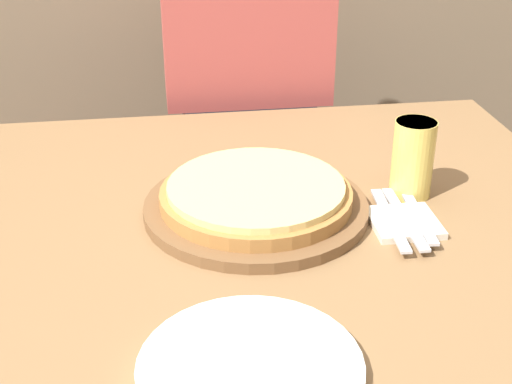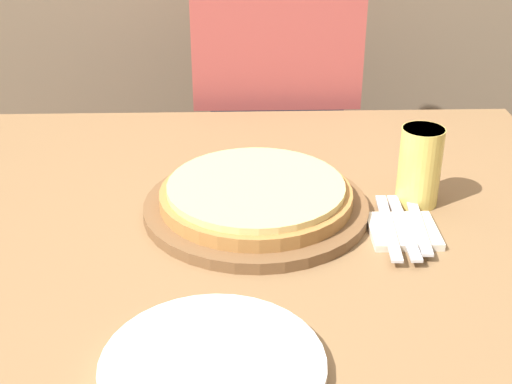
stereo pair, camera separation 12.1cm
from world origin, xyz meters
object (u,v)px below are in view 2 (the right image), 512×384
at_px(dinner_plate, 210,367).
at_px(diner_person, 275,131).
at_px(pizza_on_board, 256,200).
at_px(beer_glass, 420,163).
at_px(fork, 388,227).
at_px(spoon, 419,226).
at_px(dinner_knife, 404,226).

height_order(dinner_plate, diner_person, diner_person).
relative_size(pizza_on_board, beer_glass, 2.73).
xyz_separation_m(fork, spoon, (0.05, -0.00, 0.00)).
bearing_deg(spoon, dinner_knife, 180.00).
height_order(fork, diner_person, diner_person).
height_order(dinner_plate, spoon, dinner_plate).
xyz_separation_m(pizza_on_board, fork, (0.21, -0.08, -0.01)).
distance_m(beer_glass, diner_person, 0.68).
bearing_deg(diner_person, spoon, -74.87).
bearing_deg(dinner_plate, dinner_knife, 46.42).
height_order(beer_glass, spoon, beer_glass).
height_order(dinner_plate, fork, dinner_plate).
relative_size(beer_glass, fork, 0.67).
relative_size(pizza_on_board, diner_person, 0.29).
height_order(beer_glass, fork, beer_glass).
distance_m(pizza_on_board, dinner_knife, 0.25).
xyz_separation_m(fork, dinner_knife, (0.03, 0.00, 0.00)).
height_order(beer_glass, dinner_knife, beer_glass).
height_order(fork, spoon, same).
bearing_deg(fork, beer_glass, 56.78).
distance_m(spoon, diner_person, 0.76).
bearing_deg(spoon, beer_glass, 79.22).
bearing_deg(beer_glass, pizza_on_board, -174.35).
bearing_deg(diner_person, fork, -78.63).
bearing_deg(dinner_plate, spoon, 44.17).
bearing_deg(dinner_knife, beer_glass, 67.09).
bearing_deg(fork, spoon, -0.00).
bearing_deg(spoon, pizza_on_board, 163.18).
bearing_deg(fork, dinner_knife, 0.00).
distance_m(fork, dinner_knife, 0.03).
distance_m(dinner_plate, dinner_knife, 0.44).
relative_size(dinner_plate, spoon, 1.56).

